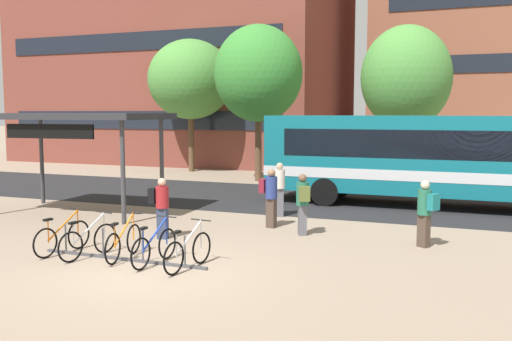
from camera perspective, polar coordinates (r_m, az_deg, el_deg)
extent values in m
plane|color=gray|center=(12.15, -10.75, -10.07)|extent=(200.00, 200.00, 0.00)
cube|color=#232326|center=(21.68, 4.22, -2.89)|extent=(80.00, 7.20, 0.01)
cube|color=#0F6070|center=(20.59, 17.94, 1.54)|extent=(12.02, 2.64, 2.70)
cube|color=silver|center=(20.64, 17.89, -0.26)|extent=(12.04, 2.66, 0.36)
cube|color=black|center=(21.82, 17.40, 2.85)|extent=(9.84, 0.13, 0.97)
cube|color=black|center=(19.34, 16.86, 2.51)|extent=(9.84, 0.13, 0.97)
cylinder|color=black|center=(22.40, 8.48, -1.38)|extent=(1.00, 0.31, 1.00)
cylinder|color=black|center=(20.17, 7.00, -2.16)|extent=(1.00, 0.31, 1.00)
cube|color=#47474C|center=(13.18, -13.35, -8.72)|extent=(4.26, 0.15, 0.06)
cylinder|color=#47474C|center=(14.07, -18.73, -6.60)|extent=(0.04, 0.04, 0.70)
cylinder|color=#47474C|center=(13.41, -15.26, -7.10)|extent=(0.04, 0.04, 0.70)
cylinder|color=#47474C|center=(12.81, -11.43, -7.63)|extent=(0.04, 0.04, 0.70)
cylinder|color=#47474C|center=(12.26, -7.23, -8.16)|extent=(0.04, 0.04, 0.70)
torus|color=black|center=(14.45, -17.53, -6.22)|extent=(0.13, 0.70, 0.70)
torus|color=black|center=(13.78, -20.59, -6.91)|extent=(0.13, 0.70, 0.70)
cube|color=orange|center=(14.06, -19.00, -5.30)|extent=(0.15, 0.92, 0.58)
cylinder|color=orange|center=(13.79, -20.32, -5.77)|extent=(0.03, 0.03, 0.55)
cube|color=black|center=(13.74, -20.36, -4.70)|extent=(0.13, 0.23, 0.05)
cylinder|color=orange|center=(14.38, -17.62, -5.01)|extent=(0.04, 0.04, 0.65)
cylinder|color=black|center=(14.32, -17.66, -3.78)|extent=(0.52, 0.09, 0.03)
torus|color=black|center=(13.87, -15.05, -6.65)|extent=(0.17, 0.70, 0.70)
torus|color=black|center=(13.22, -18.30, -7.38)|extent=(0.17, 0.70, 0.70)
cube|color=silver|center=(13.49, -16.61, -5.69)|extent=(0.20, 0.91, 0.58)
cylinder|color=silver|center=(13.22, -18.00, -6.19)|extent=(0.04, 0.04, 0.55)
cube|color=black|center=(13.17, -18.04, -5.07)|extent=(0.14, 0.23, 0.05)
cylinder|color=silver|center=(13.80, -15.15, -5.39)|extent=(0.04, 0.04, 0.65)
cylinder|color=black|center=(13.74, -15.18, -4.11)|extent=(0.52, 0.12, 0.03)
torus|color=black|center=(13.66, -12.28, -6.78)|extent=(0.13, 0.70, 0.70)
torus|color=black|center=(12.78, -14.33, -7.71)|extent=(0.13, 0.70, 0.70)
cube|color=orange|center=(13.17, -13.26, -5.88)|extent=(0.14, 0.92, 0.58)
cylinder|color=orange|center=(12.81, -14.15, -6.47)|extent=(0.03, 0.03, 0.55)
cube|color=black|center=(12.75, -14.18, -5.31)|extent=(0.13, 0.23, 0.05)
cylinder|color=orange|center=(13.58, -12.35, -5.50)|extent=(0.04, 0.04, 0.65)
cylinder|color=black|center=(13.52, -12.37, -4.20)|extent=(0.52, 0.09, 0.03)
torus|color=black|center=(13.03, -8.99, -7.34)|extent=(0.08, 0.71, 0.70)
torus|color=black|center=(12.21, -11.62, -8.29)|extent=(0.08, 0.71, 0.70)
cube|color=#1E3DB2|center=(12.56, -10.23, -6.39)|extent=(0.08, 0.92, 0.58)
cylinder|color=#1E3DB2|center=(12.23, -11.37, -6.99)|extent=(0.03, 0.03, 0.55)
cube|color=black|center=(12.17, -11.39, -5.78)|extent=(0.11, 0.22, 0.05)
cylinder|color=#1E3DB2|center=(12.94, -9.06, -6.00)|extent=(0.03, 0.03, 0.65)
cylinder|color=black|center=(12.88, -9.08, -4.64)|extent=(0.52, 0.05, 0.03)
torus|color=black|center=(12.54, -5.54, -7.82)|extent=(0.13, 0.70, 0.70)
torus|color=black|center=(11.73, -8.35, -8.82)|extent=(0.13, 0.70, 0.70)
cube|color=silver|center=(12.07, -6.86, -6.84)|extent=(0.15, 0.92, 0.58)
cylinder|color=silver|center=(11.75, -8.07, -7.47)|extent=(0.03, 0.03, 0.55)
cube|color=black|center=(11.69, -8.09, -6.21)|extent=(0.13, 0.23, 0.05)
cylinder|color=silver|center=(12.45, -5.60, -6.43)|extent=(0.04, 0.04, 0.65)
cylinder|color=black|center=(12.39, -5.62, -5.01)|extent=(0.52, 0.09, 0.03)
cylinder|color=#38383D|center=(17.08, -13.34, -0.20)|extent=(0.15, 0.15, 3.10)
cylinder|color=#38383D|center=(21.88, -20.90, 0.89)|extent=(0.15, 0.15, 3.10)
cylinder|color=#38383D|center=(19.21, -9.54, 0.55)|extent=(0.15, 0.15, 3.10)
cube|color=#28282D|center=(19.36, -17.74, 5.27)|extent=(5.83, 3.56, 0.20)
cube|color=black|center=(18.26, -20.22, 3.75)|extent=(3.11, 0.25, 0.44)
cube|color=#47382D|center=(16.27, 1.56, -4.34)|extent=(0.29, 0.24, 0.85)
cylinder|color=navy|center=(16.15, 1.57, -1.75)|extent=(0.40, 0.40, 0.63)
sphere|color=#936B4C|center=(16.10, 1.58, -0.24)|extent=(0.22, 0.22, 0.22)
cube|color=maroon|center=(16.28, 0.78, -1.57)|extent=(0.23, 0.31, 0.40)
cube|color=#565660|center=(17.98, 2.41, -3.26)|extent=(0.31, 0.26, 0.91)
cylinder|color=beige|center=(17.88, 2.42, -0.87)|extent=(0.42, 0.42, 0.60)
sphere|color=tan|center=(17.83, 2.42, 0.45)|extent=(0.22, 0.22, 0.22)
cube|color=slate|center=(17.89, 1.59, -0.76)|extent=(0.25, 0.32, 0.40)
cube|color=#47382D|center=(14.56, 16.64, -5.88)|extent=(0.33, 0.31, 0.81)
cylinder|color=#23664C|center=(14.44, 16.72, -3.08)|extent=(0.47, 0.47, 0.63)
sphere|color=beige|center=(14.38, 16.77, -1.41)|extent=(0.22, 0.22, 0.22)
cube|color=#197075|center=(14.28, 17.56, -3.07)|extent=(0.30, 0.33, 0.40)
cube|color=#2D3851|center=(15.06, -9.45, -5.30)|extent=(0.28, 0.23, 0.82)
cylinder|color=maroon|center=(14.94, -9.49, -2.68)|extent=(0.38, 0.38, 0.57)
sphere|color=tan|center=(14.88, -9.52, -1.17)|extent=(0.22, 0.22, 0.22)
cube|color=black|center=(15.04, -10.41, -2.53)|extent=(0.21, 0.30, 0.40)
cube|color=#565660|center=(15.35, 4.71, -5.04)|extent=(0.30, 0.32, 0.82)
cylinder|color=#23664C|center=(15.23, 4.74, -2.36)|extent=(0.46, 0.46, 0.63)
sphere|color=brown|center=(15.17, 4.75, -0.76)|extent=(0.22, 0.22, 0.22)
cube|color=#56602D|center=(14.97, 4.93, -2.38)|extent=(0.33, 0.29, 0.40)
cylinder|color=brown|center=(27.90, 14.77, 1.86)|extent=(0.32, 0.32, 2.88)
ellipsoid|color=#4C8E3D|center=(27.88, 14.97, 9.11)|extent=(4.25, 4.25, 4.91)
cylinder|color=brown|center=(27.14, 0.24, 2.29)|extent=(0.32, 0.32, 3.20)
ellipsoid|color=#388433|center=(27.14, 0.24, 9.81)|extent=(4.22, 4.22, 4.61)
cylinder|color=brown|center=(31.82, -6.58, 2.84)|extent=(0.32, 0.32, 3.26)
ellipsoid|color=#4C8E3D|center=(31.82, -6.66, 9.16)|extent=(4.72, 4.72, 4.42)
cube|color=brown|center=(41.21, -6.81, 11.16)|extent=(21.11, 13.48, 14.21)
cube|color=black|center=(35.19, -11.90, 5.02)|extent=(18.58, 0.06, 1.10)
cube|color=black|center=(35.44, -12.07, 12.70)|extent=(18.58, 0.06, 1.10)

